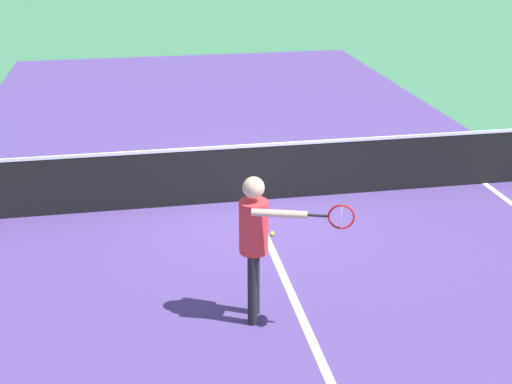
{
  "coord_description": "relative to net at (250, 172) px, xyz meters",
  "views": [
    {
      "loc": [
        -1.71,
        -9.82,
        4.31
      ],
      "look_at": [
        -0.27,
        -2.02,
        1.0
      ],
      "focal_mm": 46.98,
      "sensor_mm": 36.0,
      "label": 1
    }
  ],
  "objects": [
    {
      "name": "player_near",
      "position": [
        -0.52,
        -3.38,
        0.6
      ],
      "size": [
        1.14,
        0.77,
        1.74
      ],
      "color": "black",
      "rests_on": "ground_plane"
    },
    {
      "name": "ground_plane",
      "position": [
        0.0,
        0.0,
        -0.49
      ],
      "size": [
        60.0,
        60.0,
        0.0
      ],
      "primitive_type": "plane",
      "color": "#38724C"
    },
    {
      "name": "tennis_ball_near_net",
      "position": [
        0.09,
        -1.32,
        -0.46
      ],
      "size": [
        0.07,
        0.07,
        0.07
      ],
      "primitive_type": "sphere",
      "color": "#CCE033",
      "rests_on": "ground_plane"
    },
    {
      "name": "line_center_service",
      "position": [
        0.0,
        -3.2,
        -0.49
      ],
      "size": [
        0.1,
        6.4,
        0.01
      ],
      "primitive_type": "cube",
      "color": "white",
      "rests_on": "ground_plane"
    },
    {
      "name": "court_surface_inbounds",
      "position": [
        0.0,
        0.0,
        -0.49
      ],
      "size": [
        10.62,
        24.4,
        0.0
      ],
      "primitive_type": "cube",
      "color": "#4C387A",
      "rests_on": "ground_plane"
    },
    {
      "name": "net",
      "position": [
        0.0,
        0.0,
        0.0
      ],
      "size": [
        9.74,
        0.09,
        1.07
      ],
      "color": "#33383D",
      "rests_on": "ground_plane"
    }
  ]
}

